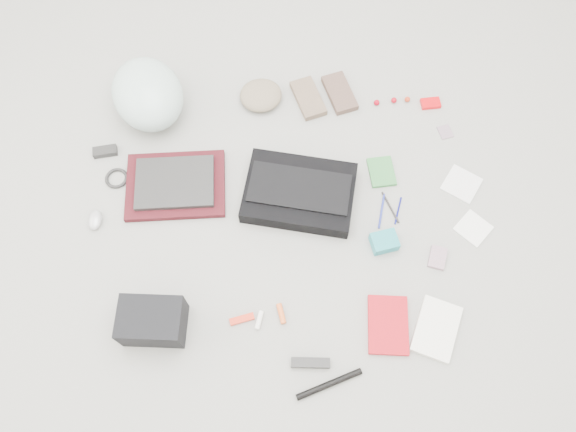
{
  "coord_description": "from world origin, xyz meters",
  "views": [
    {
      "loc": [
        0.01,
        -0.89,
        2.04
      ],
      "look_at": [
        0.0,
        0.0,
        0.05
      ],
      "focal_mm": 35.0,
      "sensor_mm": 36.0,
      "label": 1
    }
  ],
  "objects_px": {
    "bike_helmet": "(148,94)",
    "accordion_wallet": "(384,242)",
    "laptop": "(175,183)",
    "book_red": "(388,325)",
    "messenger_bag": "(299,193)",
    "camera_bag": "(152,321)"
  },
  "relations": [
    {
      "from": "bike_helmet",
      "to": "camera_bag",
      "type": "xyz_separation_m",
      "value": [
        0.11,
        -0.95,
        -0.04
      ]
    },
    {
      "from": "laptop",
      "to": "accordion_wallet",
      "type": "relative_size",
      "value": 3.16
    },
    {
      "from": "bike_helmet",
      "to": "camera_bag",
      "type": "height_order",
      "value": "bike_helmet"
    },
    {
      "from": "messenger_bag",
      "to": "camera_bag",
      "type": "distance_m",
      "value": 0.75
    },
    {
      "from": "camera_bag",
      "to": "accordion_wallet",
      "type": "height_order",
      "value": "camera_bag"
    },
    {
      "from": "camera_bag",
      "to": "book_red",
      "type": "height_order",
      "value": "camera_bag"
    },
    {
      "from": "book_red",
      "to": "accordion_wallet",
      "type": "bearing_deg",
      "value": 91.53
    },
    {
      "from": "bike_helmet",
      "to": "camera_bag",
      "type": "distance_m",
      "value": 0.96
    },
    {
      "from": "messenger_bag",
      "to": "book_red",
      "type": "relative_size",
      "value": 1.99
    },
    {
      "from": "book_red",
      "to": "accordion_wallet",
      "type": "distance_m",
      "value": 0.32
    },
    {
      "from": "laptop",
      "to": "bike_helmet",
      "type": "relative_size",
      "value": 0.86
    },
    {
      "from": "messenger_bag",
      "to": "accordion_wallet",
      "type": "bearing_deg",
      "value": -22.66
    },
    {
      "from": "camera_bag",
      "to": "book_red",
      "type": "relative_size",
      "value": 1.04
    },
    {
      "from": "bike_helmet",
      "to": "camera_bag",
      "type": "relative_size",
      "value": 1.62
    },
    {
      "from": "bike_helmet",
      "to": "camera_bag",
      "type": "bearing_deg",
      "value": -107.36
    },
    {
      "from": "camera_bag",
      "to": "accordion_wallet",
      "type": "relative_size",
      "value": 2.26
    },
    {
      "from": "messenger_bag",
      "to": "laptop",
      "type": "bearing_deg",
      "value": -175.59
    },
    {
      "from": "camera_bag",
      "to": "book_red",
      "type": "xyz_separation_m",
      "value": [
        0.85,
        0.01,
        -0.06
      ]
    },
    {
      "from": "bike_helmet",
      "to": "accordion_wallet",
      "type": "height_order",
      "value": "bike_helmet"
    },
    {
      "from": "messenger_bag",
      "to": "accordion_wallet",
      "type": "height_order",
      "value": "messenger_bag"
    },
    {
      "from": "bike_helmet",
      "to": "accordion_wallet",
      "type": "relative_size",
      "value": 3.66
    },
    {
      "from": "laptop",
      "to": "book_red",
      "type": "relative_size",
      "value": 1.45
    }
  ]
}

